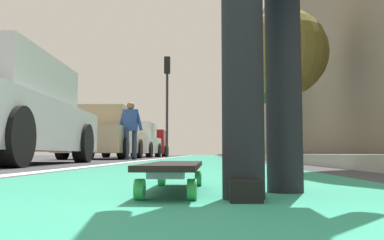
{
  "coord_description": "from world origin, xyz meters",
  "views": [
    {
      "loc": [
        -0.62,
        -0.16,
        0.15
      ],
      "look_at": [
        8.63,
        0.12,
        0.9
      ],
      "focal_mm": 39.31,
      "sensor_mm": 36.0,
      "label": 1
    }
  ],
  "objects_px": {
    "parked_car_end": "(151,144)",
    "traffic_light": "(167,88)",
    "parked_car_far": "(134,141)",
    "pedestrian_distant": "(131,126)",
    "street_tree_far": "(254,80)",
    "parked_car_mid": "(104,135)",
    "street_tree_mid": "(284,53)",
    "skateboard": "(174,168)"
  },
  "relations": [
    {
      "from": "parked_car_end",
      "to": "traffic_light",
      "type": "distance_m",
      "value": 5.11
    },
    {
      "from": "parked_car_far",
      "to": "parked_car_end",
      "type": "relative_size",
      "value": 0.91
    },
    {
      "from": "parked_car_far",
      "to": "pedestrian_distant",
      "type": "height_order",
      "value": "pedestrian_distant"
    },
    {
      "from": "street_tree_far",
      "to": "pedestrian_distant",
      "type": "height_order",
      "value": "street_tree_far"
    },
    {
      "from": "traffic_light",
      "to": "street_tree_far",
      "type": "relative_size",
      "value": 0.88
    },
    {
      "from": "parked_car_mid",
      "to": "parked_car_end",
      "type": "distance_m",
      "value": 11.5
    },
    {
      "from": "parked_car_mid",
      "to": "street_tree_mid",
      "type": "height_order",
      "value": "street_tree_mid"
    },
    {
      "from": "skateboard",
      "to": "traffic_light",
      "type": "relative_size",
      "value": 0.18
    },
    {
      "from": "parked_car_mid",
      "to": "parked_car_end",
      "type": "relative_size",
      "value": 0.98
    },
    {
      "from": "skateboard",
      "to": "parked_car_far",
      "type": "relative_size",
      "value": 0.21
    },
    {
      "from": "street_tree_mid",
      "to": "street_tree_far",
      "type": "xyz_separation_m",
      "value": [
        8.05,
        0.0,
        0.58
      ]
    },
    {
      "from": "parked_car_mid",
      "to": "traffic_light",
      "type": "distance_m",
      "value": 7.8
    },
    {
      "from": "skateboard",
      "to": "street_tree_far",
      "type": "relative_size",
      "value": 0.16
    },
    {
      "from": "parked_car_end",
      "to": "pedestrian_distant",
      "type": "distance_m",
      "value": 12.85
    },
    {
      "from": "parked_car_mid",
      "to": "pedestrian_distant",
      "type": "distance_m",
      "value": 1.66
    },
    {
      "from": "parked_car_mid",
      "to": "parked_car_end",
      "type": "xyz_separation_m",
      "value": [
        11.5,
        0.09,
        -0.01
      ]
    },
    {
      "from": "skateboard",
      "to": "parked_car_end",
      "type": "bearing_deg",
      "value": 7.55
    },
    {
      "from": "skateboard",
      "to": "traffic_light",
      "type": "xyz_separation_m",
      "value": [
        17.95,
        1.65,
        3.16
      ]
    },
    {
      "from": "parked_car_end",
      "to": "street_tree_far",
      "type": "xyz_separation_m",
      "value": [
        -2.35,
        -5.64,
        3.28
      ]
    },
    {
      "from": "skateboard",
      "to": "street_tree_far",
      "type": "height_order",
      "value": "street_tree_far"
    },
    {
      "from": "street_tree_far",
      "to": "pedestrian_distant",
      "type": "distance_m",
      "value": 11.81
    },
    {
      "from": "skateboard",
      "to": "parked_car_far",
      "type": "distance_m",
      "value": 16.8
    },
    {
      "from": "street_tree_mid",
      "to": "skateboard",
      "type": "bearing_deg",
      "value": 167.11
    },
    {
      "from": "traffic_light",
      "to": "pedestrian_distant",
      "type": "relative_size",
      "value": 3.1
    },
    {
      "from": "traffic_light",
      "to": "street_tree_far",
      "type": "height_order",
      "value": "street_tree_far"
    },
    {
      "from": "traffic_light",
      "to": "pedestrian_distant",
      "type": "distance_m",
      "value": 8.9
    },
    {
      "from": "parked_car_far",
      "to": "pedestrian_distant",
      "type": "distance_m",
      "value": 7.24
    },
    {
      "from": "pedestrian_distant",
      "to": "parked_car_end",
      "type": "bearing_deg",
      "value": 4.9
    },
    {
      "from": "parked_car_mid",
      "to": "pedestrian_distant",
      "type": "xyz_separation_m",
      "value": [
        -1.31,
        -1.01,
        0.17
      ]
    },
    {
      "from": "parked_car_far",
      "to": "parked_car_end",
      "type": "xyz_separation_m",
      "value": [
        5.66,
        -0.03,
        -0.01
      ]
    },
    {
      "from": "street_tree_far",
      "to": "pedestrian_distant",
      "type": "bearing_deg",
      "value": 156.52
    },
    {
      "from": "parked_car_end",
      "to": "street_tree_far",
      "type": "height_order",
      "value": "street_tree_far"
    },
    {
      "from": "traffic_light",
      "to": "skateboard",
      "type": "bearing_deg",
      "value": -174.76
    },
    {
      "from": "parked_car_end",
      "to": "street_tree_mid",
      "type": "height_order",
      "value": "street_tree_mid"
    },
    {
      "from": "parked_car_mid",
      "to": "pedestrian_distant",
      "type": "bearing_deg",
      "value": -142.35
    },
    {
      "from": "skateboard",
      "to": "pedestrian_distant",
      "type": "xyz_separation_m",
      "value": [
        9.38,
        1.84,
        0.78
      ]
    },
    {
      "from": "street_tree_far",
      "to": "pedestrian_distant",
      "type": "relative_size",
      "value": 3.53
    },
    {
      "from": "skateboard",
      "to": "traffic_light",
      "type": "height_order",
      "value": "traffic_light"
    },
    {
      "from": "parked_car_mid",
      "to": "street_tree_far",
      "type": "distance_m",
      "value": 11.19
    },
    {
      "from": "parked_car_mid",
      "to": "skateboard",
      "type": "bearing_deg",
      "value": -165.07
    },
    {
      "from": "parked_car_far",
      "to": "skateboard",
      "type": "bearing_deg",
      "value": -169.82
    },
    {
      "from": "parked_car_mid",
      "to": "street_tree_mid",
      "type": "relative_size",
      "value": 0.92
    }
  ]
}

